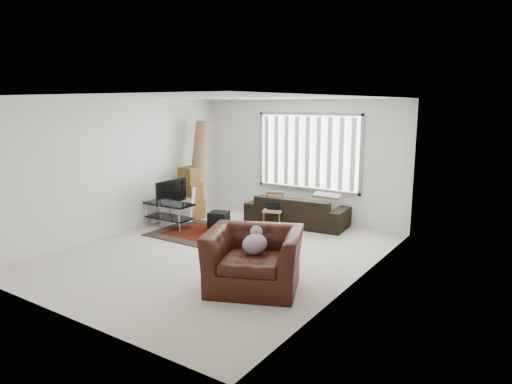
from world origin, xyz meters
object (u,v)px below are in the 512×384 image
at_px(tv_stand, 169,210).
at_px(side_chair, 273,208).
at_px(moving_boxes, 191,195).
at_px(sofa, 297,206).
at_px(armchair, 254,255).

distance_m(tv_stand, side_chair, 2.22).
relative_size(tv_stand, moving_boxes, 0.90).
xyz_separation_m(tv_stand, sofa, (2.17, 1.69, 0.03)).
relative_size(sofa, armchair, 1.33).
distance_m(moving_boxes, side_chair, 2.01).
height_order(sofa, armchair, armchair).
distance_m(moving_boxes, armchair, 4.28).
bearing_deg(sofa, moving_boxes, 15.25).
xyz_separation_m(tv_stand, armchair, (3.32, -1.71, 0.10)).
bearing_deg(tv_stand, moving_boxes, 98.05).
xyz_separation_m(sofa, side_chair, (-0.33, -0.44, -0.01)).
bearing_deg(side_chair, armchair, -82.14).
distance_m(moving_boxes, sofa, 2.45).
bearing_deg(side_chair, sofa, 34.83).
distance_m(tv_stand, sofa, 2.75).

